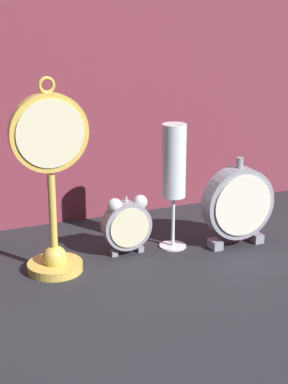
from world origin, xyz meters
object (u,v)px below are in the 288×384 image
at_px(pocket_watch_on_stand, 51,187).
at_px(champagne_flute, 174,169).
at_px(alarm_clock_twin_bell, 127,223).
at_px(mantel_clock_silver, 238,204).

bearing_deg(pocket_watch_on_stand, champagne_flute, 4.61).
height_order(alarm_clock_twin_bell, mantel_clock_silver, mantel_clock_silver).
height_order(pocket_watch_on_stand, alarm_clock_twin_bell, pocket_watch_on_stand).
height_order(alarm_clock_twin_bell, champagne_flute, champagne_flute).
xyz_separation_m(alarm_clock_twin_bell, champagne_flute, (0.10, -0.00, 0.10)).
xyz_separation_m(pocket_watch_on_stand, champagne_flute, (0.25, 0.02, 0.00)).
height_order(pocket_watch_on_stand, champagne_flute, pocket_watch_on_stand).
bearing_deg(pocket_watch_on_stand, mantel_clock_silver, -3.44).
bearing_deg(alarm_clock_twin_bell, champagne_flute, -0.41).
bearing_deg(champagne_flute, mantel_clock_silver, -19.09).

